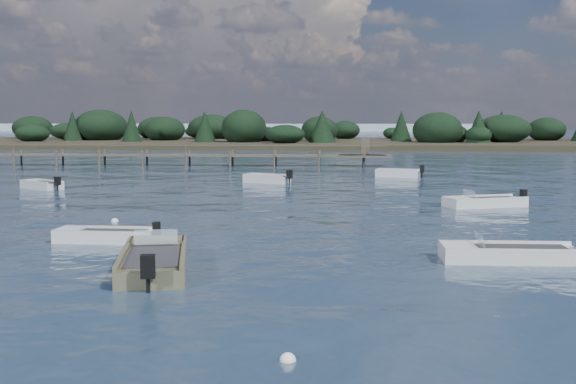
# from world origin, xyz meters

# --- Properties ---
(ground) EXTENTS (400.00, 400.00, 0.00)m
(ground) POSITION_xyz_m (0.00, 60.00, 0.00)
(ground) COLOR #182739
(ground) RESTS_ON ground
(dinghy_near_olive) EXTENTS (2.90, 5.73, 1.37)m
(dinghy_near_olive) POSITION_xyz_m (-4.26, 0.09, 0.18)
(dinghy_near_olive) COLOR #6B6647
(dinghy_near_olive) RESTS_ON ground
(dinghy_mid_white_b) EXTENTS (4.60, 2.94, 1.13)m
(dinghy_mid_white_b) POSITION_xyz_m (9.06, 16.88, 0.15)
(dinghy_mid_white_b) COLOR silver
(dinghy_mid_white_b) RESTS_ON ground
(tender_far_white) EXTENTS (3.67, 2.64, 1.26)m
(tender_far_white) POSITION_xyz_m (-3.69, 29.87, 0.18)
(tender_far_white) COLOR silver
(tender_far_white) RESTS_ON ground
(tender_far_grey_b) EXTENTS (3.80, 2.12, 1.27)m
(tender_far_grey_b) POSITION_xyz_m (6.07, 35.52, 0.18)
(tender_far_grey_b) COLOR silver
(tender_far_grey_b) RESTS_ON ground
(dinghy_mid_grey) EXTENTS (3.96, 1.52, 1.00)m
(dinghy_mid_grey) POSITION_xyz_m (-7.42, 5.01, 0.13)
(dinghy_mid_grey) COLOR silver
(dinghy_mid_grey) RESTS_ON ground
(tender_far_grey) EXTENTS (3.35, 2.86, 1.14)m
(tender_far_grey) POSITION_xyz_m (-18.00, 24.50, 0.16)
(tender_far_grey) COLOR silver
(tender_far_grey) RESTS_ON ground
(dinghy_mid_white_a) EXTENTS (4.74, 1.69, 1.11)m
(dinghy_mid_white_a) POSITION_xyz_m (6.94, 2.32, 0.14)
(dinghy_mid_white_a) COLOR silver
(dinghy_mid_white_a) RESTS_ON ground
(buoy_a) EXTENTS (0.32, 0.32, 0.32)m
(buoy_a) POSITION_xyz_m (0.39, -7.89, 0.00)
(buoy_a) COLOR white
(buoy_a) RESTS_ON ground
(buoy_c) EXTENTS (0.32, 0.32, 0.32)m
(buoy_c) POSITION_xyz_m (-8.65, 10.17, 0.00)
(buoy_c) COLOR white
(buoy_c) RESTS_ON ground
(jetty) EXTENTS (64.50, 3.20, 3.40)m
(jetty) POSITION_xyz_m (-21.74, 47.99, 0.98)
(jetty) COLOR #4D4439
(jetty) RESTS_ON ground
(far_headland) EXTENTS (190.00, 40.00, 5.80)m
(far_headland) POSITION_xyz_m (25.00, 100.00, 1.96)
(far_headland) COLOR black
(far_headland) RESTS_ON ground
(distant_haze) EXTENTS (280.00, 20.00, 2.40)m
(distant_haze) POSITION_xyz_m (-90.00, 230.00, 0.00)
(distant_haze) COLOR #93A7B5
(distant_haze) RESTS_ON ground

